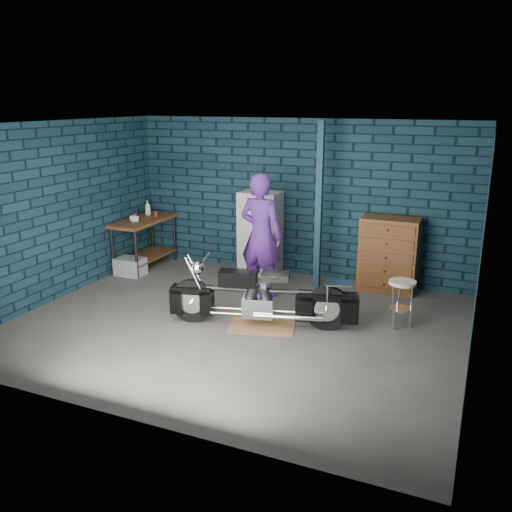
{
  "coord_description": "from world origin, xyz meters",
  "views": [
    {
      "loc": [
        2.98,
        -6.26,
        3.01
      ],
      "look_at": [
        0.17,
        0.3,
        0.93
      ],
      "focal_mm": 38.0,
      "sensor_mm": 36.0,
      "label": 1
    }
  ],
  "objects": [
    {
      "name": "mug_red",
      "position": [
        -2.6,
        2.03,
        0.96
      ],
      "size": [
        0.08,
        0.08,
        0.1
      ],
      "primitive_type": "cylinder",
      "rotation": [
        0.0,
        0.0,
        0.21
      ],
      "color": "#A22015",
      "rests_on": "workbench"
    },
    {
      "name": "mug_purple",
      "position": [
        -2.83,
        1.71,
        0.97
      ],
      "size": [
        0.11,
        0.11,
        0.11
      ],
      "primitive_type": "cylinder",
      "rotation": [
        0.0,
        0.0,
        -0.41
      ],
      "color": "#5D1861",
      "rests_on": "workbench"
    },
    {
      "name": "storage_bin",
      "position": [
        -2.66,
        1.25,
        0.15
      ],
      "size": [
        0.5,
        0.35,
        0.31
      ],
      "primitive_type": "cube",
      "color": "gray",
      "rests_on": "ground"
    },
    {
      "name": "ground",
      "position": [
        0.0,
        0.0,
        0.0
      ],
      "size": [
        6.0,
        6.0,
        0.0
      ],
      "primitive_type": "plane",
      "color": "#4F4D4A",
      "rests_on": "ground"
    },
    {
      "name": "bottle",
      "position": [
        -2.8,
        2.08,
        1.05
      ],
      "size": [
        0.11,
        0.11,
        0.28
      ],
      "primitive_type": "imported",
      "rotation": [
        0.0,
        0.0,
        -0.0
      ],
      "color": "gray",
      "rests_on": "workbench"
    },
    {
      "name": "room_walls",
      "position": [
        0.0,
        0.55,
        1.9
      ],
      "size": [
        6.02,
        5.01,
        2.71
      ],
      "color": "#0F2533",
      "rests_on": "ground"
    },
    {
      "name": "person",
      "position": [
        -0.14,
        1.21,
        0.97
      ],
      "size": [
        0.77,
        0.56,
        1.95
      ],
      "primitive_type": "imported",
      "rotation": [
        0.0,
        0.0,
        3.01
      ],
      "color": "#451F77",
      "rests_on": "ground"
    },
    {
      "name": "support_post",
      "position": [
        0.55,
        1.95,
        1.35
      ],
      "size": [
        0.1,
        0.1,
        2.7
      ],
      "primitive_type": "cube",
      "color": "#132E3B",
      "rests_on": "ground"
    },
    {
      "name": "tool_chest",
      "position": [
        1.65,
        2.23,
        0.6
      ],
      "size": [
        0.9,
        0.5,
        1.2
      ],
      "primitive_type": "cube",
      "color": "brown",
      "rests_on": "ground"
    },
    {
      "name": "cup_a",
      "position": [
        -2.7,
        1.48,
        0.96
      ],
      "size": [
        0.16,
        0.16,
        0.11
      ],
      "primitive_type": "imported",
      "rotation": [
        0.0,
        0.0,
        -0.21
      ],
      "color": "#C1AE92",
      "rests_on": "workbench"
    },
    {
      "name": "drip_mat",
      "position": [
        0.34,
        0.11,
        0.0
      ],
      "size": [
        1.03,
        0.87,
        0.01
      ],
      "primitive_type": "cube",
      "rotation": [
        0.0,
        0.0,
        0.26
      ],
      "color": "brown",
      "rests_on": "ground"
    },
    {
      "name": "motorcycle",
      "position": [
        0.34,
        0.11,
        0.48
      ],
      "size": [
        2.27,
        1.13,
        0.97
      ],
      "primitive_type": null,
      "rotation": [
        0.0,
        0.0,
        0.26
      ],
      "color": "black",
      "rests_on": "ground"
    },
    {
      "name": "locker",
      "position": [
        -0.58,
        2.23,
        0.74
      ],
      "size": [
        0.69,
        0.49,
        1.47
      ],
      "primitive_type": "cube",
      "color": "beige",
      "rests_on": "ground"
    },
    {
      "name": "workbench",
      "position": [
        -2.68,
        1.75,
        0.46
      ],
      "size": [
        0.6,
        1.4,
        0.91
      ],
      "primitive_type": "cube",
      "color": "brown",
      "rests_on": "ground"
    },
    {
      "name": "shop_stool",
      "position": [
        2.08,
        0.81,
        0.33
      ],
      "size": [
        0.39,
        0.39,
        0.66
      ],
      "primitive_type": null,
      "rotation": [
        0.0,
        0.0,
        -0.09
      ],
      "color": "#C1AE92",
      "rests_on": "ground"
    },
    {
      "name": "cup_b",
      "position": [
        -2.66,
        1.51,
        0.96
      ],
      "size": [
        0.13,
        0.13,
        0.1
      ],
      "primitive_type": "imported",
      "rotation": [
        0.0,
        0.0,
        0.36
      ],
      "color": "#C1AE92",
      "rests_on": "workbench"
    }
  ]
}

